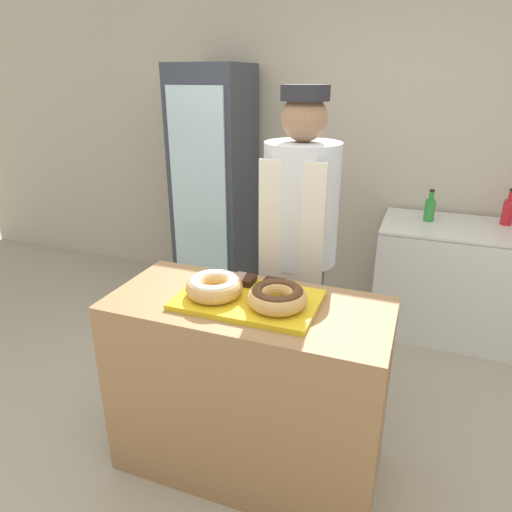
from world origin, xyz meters
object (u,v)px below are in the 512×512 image
serving_tray (248,300)px  bottle_red (508,211)px  donut_chocolate_glaze (277,296)px  donut_light_glaze (214,286)px  baker_person (299,247)px  bottle_green (430,209)px  chest_freezer (454,280)px  beverage_fridge (215,187)px  brownie_back_right (273,284)px  brownie_back_left (244,280)px

serving_tray → bottle_red: bottle_red is taller
serving_tray → donut_chocolate_glaze: donut_chocolate_glaze is taller
donut_light_glaze → donut_chocolate_glaze: 0.29m
baker_person → bottle_green: bearing=60.0°
chest_freezer → donut_chocolate_glaze: bearing=-114.5°
baker_person → beverage_fridge: size_ratio=0.93×
brownie_back_right → serving_tray: bearing=-117.9°
brownie_back_left → brownie_back_right: size_ratio=1.00×
donut_chocolate_glaze → beverage_fridge: size_ratio=0.13×
chest_freezer → bottle_red: bottle_red is taller
donut_light_glaze → beverage_fridge: bearing=115.3°
brownie_back_left → donut_light_glaze: bearing=-113.8°
brownie_back_right → bottle_red: 2.11m
beverage_fridge → bottle_red: bearing=4.1°
serving_tray → brownie_back_right: (0.07, 0.13, 0.03)m
donut_light_glaze → donut_chocolate_glaze: (0.29, 0.00, 0.00)m
baker_person → bottle_green: baker_person is taller
donut_light_glaze → baker_person: baker_person is taller
beverage_fridge → chest_freezer: (1.93, 0.01, -0.54)m
donut_chocolate_glaze → bottle_green: size_ratio=1.08×
serving_tray → donut_light_glaze: 0.16m
brownie_back_right → bottle_red: bearing=56.5°
brownie_back_right → bottle_red: size_ratio=0.37×
brownie_back_left → beverage_fridge: (-0.91, 1.60, 0.02)m
baker_person → bottle_green: size_ratio=7.68×
brownie_back_right → baker_person: baker_person is taller
chest_freezer → bottle_red: (0.28, 0.15, 0.51)m
donut_chocolate_glaze → bottle_green: 1.91m
brownie_back_left → bottle_red: size_ratio=0.37×
donut_light_glaze → brownie_back_right: bearing=37.8°
serving_tray → beverage_fridge: size_ratio=0.32×
donut_light_glaze → bottle_red: bearing=54.4°
serving_tray → chest_freezer: 2.04m
bottle_green → bottle_red: bottle_red is taller
serving_tray → brownie_back_right: size_ratio=6.38×
brownie_back_right → donut_chocolate_glaze: bearing=-66.2°
brownie_back_right → beverage_fridge: bearing=123.3°
donut_chocolate_glaze → chest_freezer: bearing=65.5°
brownie_back_left → chest_freezer: bearing=57.5°
donut_light_glaze → bottle_red: bottle_red is taller
beverage_fridge → chest_freezer: bearing=0.2°
brownie_back_right → bottle_green: 1.78m
brownie_back_left → brownie_back_right: (0.14, 0.00, 0.00)m
bottle_red → bottle_green: bearing=-169.2°
bottle_red → brownie_back_left: bearing=-126.5°
beverage_fridge → bottle_green: (1.69, 0.06, -0.04)m
donut_chocolate_glaze → baker_person: size_ratio=0.14×
serving_tray → donut_chocolate_glaze: (0.14, -0.03, 0.06)m
donut_light_glaze → brownie_back_left: size_ratio=2.62×
donut_light_glaze → bottle_red: (1.38, 1.92, -0.04)m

